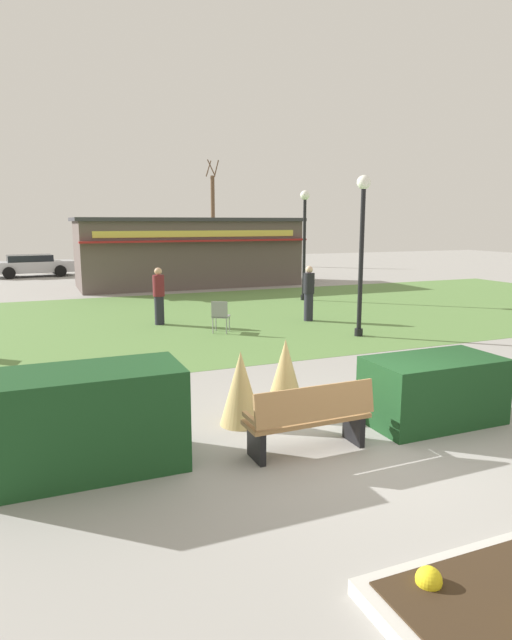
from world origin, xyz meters
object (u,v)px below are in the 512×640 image
object	(u,v)px
lamppost_mid	(362,237)
food_kiosk	(189,252)
park_bench	(310,418)
person_strolling	(159,296)
trash_bin	(134,438)
tree_right_bg	(213,218)
cafe_chair_east	(220,314)
parked_car_west_slot	(32,265)
person_standing	(309,293)
lamppost_far	(304,232)

from	to	relation	value
lamppost_mid	food_kiosk	distance (m)	13.17
park_bench	person_strolling	world-z (taller)	person_strolling
trash_bin	person_strolling	world-z (taller)	person_strolling
park_bench	tree_right_bg	distance (m)	32.38
cafe_chair_east	tree_right_bg	size ratio (longest dim) A/B	0.12
lamppost_mid	food_kiosk	xyz separation A→B (m)	(-1.02, 13.09, -1.02)
trash_bin	parked_car_west_slot	distance (m)	26.34
trash_bin	cafe_chair_east	distance (m)	8.34
trash_bin	person_standing	xyz separation A→B (m)	(6.74, 8.25, 0.44)
lamppost_far	lamppost_mid	bearing A→B (deg)	-104.89
parked_car_west_slot	person_standing	bearing A→B (deg)	-66.75
lamppost_mid	parked_car_west_slot	distance (m)	22.16
person_strolling	parked_car_west_slot	xyz separation A→B (m)	(-3.39, 16.94, -0.22)
food_kiosk	person_standing	distance (m)	10.63
food_kiosk	person_strolling	world-z (taller)	food_kiosk
lamppost_mid	person_strolling	size ratio (longest dim) A/B	2.47
food_kiosk	lamppost_far	bearing A→B (deg)	-66.98
lamppost_mid	trash_bin	world-z (taller)	lamppost_mid
lamppost_far	trash_bin	world-z (taller)	lamppost_far
lamppost_mid	food_kiosk	bearing A→B (deg)	94.47
lamppost_far	parked_car_west_slot	xyz separation A→B (m)	(-9.69, 14.02, -1.98)
park_bench	lamppost_mid	distance (m)	7.98
lamppost_far	trash_bin	distance (m)	15.21
lamppost_mid	food_kiosk	size ratio (longest dim) A/B	0.40
trash_bin	person_strolling	distance (m)	9.68
lamppost_mid	cafe_chair_east	world-z (taller)	lamppost_mid
food_kiosk	parked_car_west_slot	size ratio (longest dim) A/B	2.41
person_strolling	tree_right_bg	size ratio (longest dim) A/B	0.23
park_bench	lamppost_far	world-z (taller)	lamppost_far
trash_bin	food_kiosk	size ratio (longest dim) A/B	0.08
person_strolling	cafe_chair_east	bearing A→B (deg)	128.40
tree_right_bg	park_bench	bearing A→B (deg)	-105.77
lamppost_mid	lamppost_far	distance (m)	6.80
food_kiosk	parked_car_west_slot	xyz separation A→B (m)	(-6.92, 7.50, -0.96)
lamppost_mid	food_kiosk	world-z (taller)	lamppost_mid
lamppost_far	person_strolling	size ratio (longest dim) A/B	2.47
lamppost_far	cafe_chair_east	world-z (taller)	lamppost_far
person_strolling	parked_car_west_slot	bearing A→B (deg)	-74.43
food_kiosk	person_standing	bearing A→B (deg)	-85.43
lamppost_mid	lamppost_far	world-z (taller)	same
cafe_chair_east	person_strolling	distance (m)	2.28
lamppost_mid	person_strolling	xyz separation A→B (m)	(-4.55, 3.64, -1.77)
lamppost_far	cafe_chair_east	xyz separation A→B (m)	(-5.03, -4.80, -2.10)
trash_bin	tree_right_bg	size ratio (longest dim) A/B	0.12
lamppost_far	parked_car_west_slot	distance (m)	17.16
park_bench	lamppost_far	xyz separation A→B (m)	(6.46, 12.64, 2.15)
person_strolling	park_bench	bearing A→B (deg)	93.32
park_bench	tree_right_bg	xyz separation A→B (m)	(8.77, 31.05, 2.77)
lamppost_far	person_strolling	xyz separation A→B (m)	(-6.30, -2.93, -1.77)
lamppost_mid	tree_right_bg	xyz separation A→B (m)	(4.06, 24.98, 0.62)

